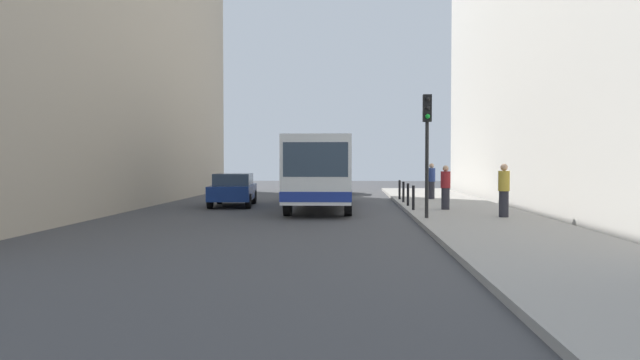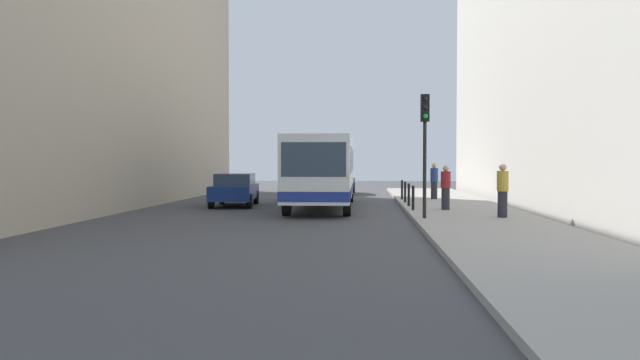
% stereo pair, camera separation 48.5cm
% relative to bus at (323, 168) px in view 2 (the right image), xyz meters
% --- Properties ---
extents(ground_plane, '(80.00, 80.00, 0.00)m').
position_rel_bus_xyz_m(ground_plane, '(0.22, -3.78, -1.73)').
color(ground_plane, '#424244').
extents(sidewalk, '(4.40, 40.00, 0.15)m').
position_rel_bus_xyz_m(sidewalk, '(5.62, -3.78, -1.65)').
color(sidewalk, '#9E9991').
rests_on(sidewalk, ground).
extents(building_left, '(7.00, 32.00, 15.76)m').
position_rel_bus_xyz_m(building_left, '(-11.28, 0.22, 6.15)').
color(building_left, '#B2A38C').
rests_on(building_left, ground).
extents(bus, '(2.58, 11.03, 3.00)m').
position_rel_bus_xyz_m(bus, '(0.00, 0.00, 0.00)').
color(bus, white).
rests_on(bus, ground).
extents(car_beside_bus, '(2.14, 4.53, 1.48)m').
position_rel_bus_xyz_m(car_beside_bus, '(-4.10, 0.80, -0.94)').
color(car_beside_bus, navy).
rests_on(car_beside_bus, ground).
extents(car_behind_bus, '(2.08, 4.50, 1.48)m').
position_rel_bus_xyz_m(car_behind_bus, '(0.20, 11.28, -0.94)').
color(car_behind_bus, black).
rests_on(car_behind_bus, ground).
extents(traffic_light, '(0.28, 0.33, 4.10)m').
position_rel_bus_xyz_m(traffic_light, '(3.77, -6.23, 1.28)').
color(traffic_light, black).
rests_on(traffic_light, sidewalk).
extents(bollard_near, '(0.11, 0.11, 0.95)m').
position_rel_bus_xyz_m(bollard_near, '(3.67, -2.89, -1.10)').
color(bollard_near, black).
rests_on(bollard_near, sidewalk).
extents(bollard_mid, '(0.11, 0.11, 0.95)m').
position_rel_bus_xyz_m(bollard_mid, '(3.67, -0.69, -1.10)').
color(bollard_mid, black).
rests_on(bollard_mid, sidewalk).
extents(bollard_far, '(0.11, 0.11, 0.95)m').
position_rel_bus_xyz_m(bollard_far, '(3.67, 1.51, -1.10)').
color(bollard_far, black).
rests_on(bollard_far, sidewalk).
extents(bollard_farthest, '(0.11, 0.11, 0.95)m').
position_rel_bus_xyz_m(bollard_farthest, '(3.67, 3.72, -1.10)').
color(bollard_farthest, black).
rests_on(bollard_farthest, sidewalk).
extents(pedestrian_near_signal, '(0.38, 0.38, 1.81)m').
position_rel_bus_xyz_m(pedestrian_near_signal, '(6.42, -5.77, -0.67)').
color(pedestrian_near_signal, '#26262D').
rests_on(pedestrian_near_signal, sidewalk).
extents(pedestrian_mid_sidewalk, '(0.38, 0.38, 1.73)m').
position_rel_bus_xyz_m(pedestrian_mid_sidewalk, '(4.96, -2.60, -0.71)').
color(pedestrian_mid_sidewalk, '#26262D').
rests_on(pedestrian_mid_sidewalk, sidewalk).
extents(pedestrian_far_sidewalk, '(0.38, 0.38, 1.78)m').
position_rel_bus_xyz_m(pedestrian_far_sidewalk, '(5.29, 4.07, -0.68)').
color(pedestrian_far_sidewalk, '#26262D').
rests_on(pedestrian_far_sidewalk, sidewalk).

